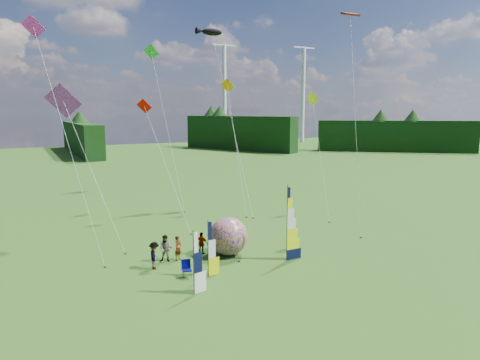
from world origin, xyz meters
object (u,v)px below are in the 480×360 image
side_banner_left (208,250)px  bol_inflatable (228,236)px  spectator_b (166,249)px  feather_banner_main (287,225)px  side_banner_far (194,264)px  spectator_d (202,243)px  spectator_c (154,256)px  spectator_a (178,248)px  kite_whale (231,110)px  camp_chair (187,269)px

side_banner_left → bol_inflatable: (2.85, 3.03, -0.36)m
bol_inflatable → spectator_b: bol_inflatable is taller
feather_banner_main → bol_inflatable: bearing=135.6°
feather_banner_main → side_banner_left: feather_banner_main is taller
side_banner_far → bol_inflatable: (4.58, 5.05, -0.42)m
side_banner_far → spectator_d: bearing=49.9°
spectator_c → spectator_a: bearing=-49.9°
feather_banner_main → spectator_d: (-4.58, 3.87, -1.72)m
feather_banner_main → spectator_a: feather_banner_main is taller
spectator_b → feather_banner_main: bearing=4.9°
bol_inflatable → spectator_c: size_ratio=1.53×
spectator_c → kite_whale: kite_whale is taller
side_banner_left → camp_chair: (-1.20, 0.53, -1.19)m
feather_banner_main → spectator_d: feather_banner_main is taller
spectator_c → kite_whale: size_ratio=0.09×
kite_whale → side_banner_left: bearing=-107.8°
side_banner_left → camp_chair: size_ratio=3.24×
spectator_d → kite_whale: (8.86, 13.10, 9.36)m
spectator_d → side_banner_left: bearing=123.6°
bol_inflatable → side_banner_far: bearing=-132.2°
side_banner_left → kite_whale: bearing=56.0°
side_banner_far → side_banner_left: bearing=35.4°
side_banner_far → spectator_d: (2.97, 6.04, -0.97)m
spectator_c → spectator_d: 3.97m
bol_inflatable → spectator_a: (-3.48, 0.64, -0.52)m
spectator_b → spectator_c: size_ratio=1.05×
feather_banner_main → spectator_d: 6.24m
spectator_a → camp_chair: 3.21m
side_banner_left → spectator_d: side_banner_left is taller
spectator_b → kite_whale: 19.97m
spectator_d → feather_banner_main: bearing=-169.4°
side_banner_left → spectator_d: (1.24, 4.02, -0.92)m
feather_banner_main → side_banner_left: size_ratio=1.46×
side_banner_far → camp_chair: (0.52, 2.54, -1.24)m
kite_whale → bol_inflatable: bearing=-104.5°
camp_chair → kite_whale: kite_whale is taller
side_banner_far → spectator_c: (-0.81, 4.84, -0.89)m
spectator_c → camp_chair: (1.34, -2.30, -0.35)m
spectator_b → camp_chair: 3.22m
spectator_a → spectator_c: 2.09m
spectator_d → spectator_a: bearing=61.3°
feather_banner_main → spectator_b: bearing=153.6°
spectator_d → spectator_c: bearing=68.3°
spectator_c → feather_banner_main: bearing=-91.6°
side_banner_far → bol_inflatable: 6.83m
feather_banner_main → camp_chair: bearing=176.6°
side_banner_far → kite_whale: (11.83, 19.14, 8.39)m
bol_inflatable → spectator_b: 4.40m
side_banner_far → kite_whale: size_ratio=0.17×
bol_inflatable → kite_whale: bearing=62.8°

